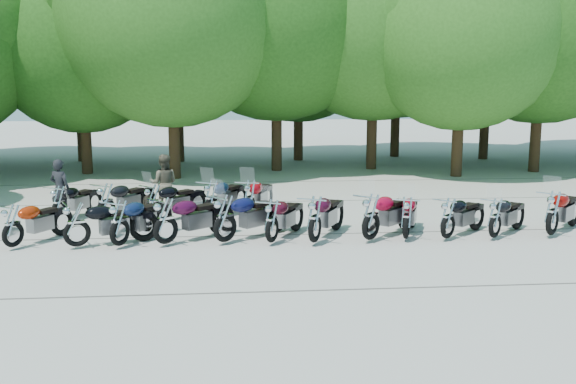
{
  "coord_description": "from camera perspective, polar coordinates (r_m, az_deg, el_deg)",
  "views": [
    {
      "loc": [
        -1.45,
        -15.06,
        4.02
      ],
      "look_at": [
        0.0,
        1.5,
        1.1
      ],
      "focal_mm": 42.0,
      "sensor_mm": 36.0,
      "label": 1
    }
  ],
  "objects": [
    {
      "name": "motorcycle_1",
      "position": [
        16.32,
        -17.47,
        -2.51
      ],
      "size": [
        2.3,
        1.49,
        1.25
      ],
      "primitive_type": null,
      "rotation": [
        0.0,
        0.0,
        1.97
      ],
      "color": "black",
      "rests_on": "ground"
    },
    {
      "name": "tree_3",
      "position": [
        26.48,
        -9.92,
        14.8
      ],
      "size": [
        8.7,
        8.7,
        10.67
      ],
      "color": "#3A2614",
      "rests_on": "ground"
    },
    {
      "name": "motorcycle_2",
      "position": [
        16.13,
        -14.09,
        -2.44
      ],
      "size": [
        1.76,
        2.3,
        1.28
      ],
      "primitive_type": null,
      "rotation": [
        0.0,
        0.0,
        2.6
      ],
      "color": "#0D193A",
      "rests_on": "ground"
    },
    {
      "name": "motorcycle_6",
      "position": [
        15.94,
        2.29,
        -2.19
      ],
      "size": [
        1.71,
        2.42,
        1.33
      ],
      "primitive_type": null,
      "rotation": [
        0.0,
        0.0,
        2.67
      ],
      "color": "#33071A",
      "rests_on": "ground"
    },
    {
      "name": "motorcycle_15",
      "position": [
        18.68,
        -6.52,
        -0.53
      ],
      "size": [
        1.71,
        2.31,
        1.28
      ],
      "primitive_type": null,
      "rotation": [
        0.0,
        0.0,
        2.63
      ],
      "color": "#0D1D39",
      "rests_on": "ground"
    },
    {
      "name": "motorcycle_5",
      "position": [
        15.96,
        -1.37,
        -2.35
      ],
      "size": [
        1.59,
        2.24,
        1.23
      ],
      "primitive_type": null,
      "rotation": [
        0.0,
        0.0,
        2.66
      ],
      "color": "#3B0815",
      "rests_on": "ground"
    },
    {
      "name": "rider_0",
      "position": [
        19.89,
        -18.74,
        0.25
      ],
      "size": [
        0.73,
        0.62,
        1.69
      ],
      "primitive_type": "imported",
      "rotation": [
        0.0,
        0.0,
        2.72
      ],
      "color": "black",
      "rests_on": "ground"
    },
    {
      "name": "tree_5",
      "position": [
        29.02,
        7.32,
        14.93
      ],
      "size": [
        9.04,
        9.04,
        11.1
      ],
      "color": "#3A2614",
      "rests_on": "ground"
    },
    {
      "name": "ground",
      "position": [
        15.65,
        0.48,
        -4.92
      ],
      "size": [
        90.0,
        90.0,
        0.0
      ],
      "primitive_type": "plane",
      "color": "#A29F92",
      "rests_on": "ground"
    },
    {
      "name": "motorcycle_12",
      "position": [
        19.25,
        -18.83,
        -0.85
      ],
      "size": [
        1.49,
        2.14,
        1.17
      ],
      "primitive_type": null,
      "rotation": [
        0.0,
        0.0,
        2.68
      ],
      "color": "black",
      "rests_on": "ground"
    },
    {
      "name": "tree_11",
      "position": [
        31.6,
        -9.43,
        12.5
      ],
      "size": [
        7.56,
        7.56,
        9.28
      ],
      "color": "#3A2614",
      "rests_on": "ground"
    },
    {
      "name": "motorcycle_9",
      "position": [
        16.82,
        13.41,
        -2.06
      ],
      "size": [
        1.98,
        1.92,
        1.19
      ],
      "primitive_type": null,
      "rotation": [
        0.0,
        0.0,
        2.33
      ],
      "color": "black",
      "rests_on": "ground"
    },
    {
      "name": "tree_6",
      "position": [
        27.45,
        14.55,
        13.39
      ],
      "size": [
        8.0,
        8.0,
        9.82
      ],
      "color": "#3A2614",
      "rests_on": "ground"
    },
    {
      "name": "tree_10",
      "position": [
        32.79,
        -17.46,
        12.37
      ],
      "size": [
        7.78,
        7.78,
        9.55
      ],
      "color": "#3A2614",
      "rests_on": "ground"
    },
    {
      "name": "motorcycle_16",
      "position": [
        18.59,
        -3.26,
        -0.52
      ],
      "size": [
        1.44,
        2.37,
        1.29
      ],
      "primitive_type": null,
      "rotation": [
        0.0,
        0.0,
        2.79
      ],
      "color": "#93050D",
      "rests_on": "ground"
    },
    {
      "name": "motorcycle_10",
      "position": [
        17.2,
        17.15,
        -2.0
      ],
      "size": [
        1.9,
        1.93,
        1.17
      ],
      "primitive_type": null,
      "rotation": [
        0.0,
        0.0,
        2.37
      ],
      "color": "black",
      "rests_on": "ground"
    },
    {
      "name": "motorcycle_14",
      "position": [
        18.55,
        -11.3,
        -0.82
      ],
      "size": [
        2.0,
        1.98,
        1.22
      ],
      "primitive_type": null,
      "rotation": [
        0.0,
        0.0,
        2.35
      ],
      "color": "black",
      "rests_on": "ground"
    },
    {
      "name": "tree_7",
      "position": [
        29.77,
        20.8,
        13.9
      ],
      "size": [
        8.79,
        8.79,
        10.79
      ],
      "color": "#3A2614",
      "rests_on": "ground"
    },
    {
      "name": "tree_14",
      "position": [
        33.48,
        16.66,
        12.65
      ],
      "size": [
        8.02,
        8.02,
        9.84
      ],
      "color": "#3A2614",
      "rests_on": "ground"
    },
    {
      "name": "tree_13",
      "position": [
        33.59,
        9.27,
        13.28
      ],
      "size": [
        8.31,
        8.31,
        10.2
      ],
      "color": "#3A2614",
      "rests_on": "ground"
    },
    {
      "name": "motorcycle_0",
      "position": [
        16.8,
        -22.31,
        -2.54
      ],
      "size": [
        1.65,
        2.15,
        1.2
      ],
      "primitive_type": null,
      "rotation": [
        0.0,
        0.0,
        2.6
      ],
      "color": "#992105",
      "rests_on": "ground"
    },
    {
      "name": "tree_2",
      "position": [
        28.52,
        -17.14,
        12.13
      ],
      "size": [
        7.31,
        7.31,
        8.97
      ],
      "color": "#3A2614",
      "rests_on": "ground"
    },
    {
      "name": "motorcycle_11",
      "position": [
        17.91,
        21.51,
        -1.55
      ],
      "size": [
        2.15,
        2.17,
        1.32
      ],
      "primitive_type": null,
      "rotation": [
        0.0,
        0.0,
        2.36
      ],
      "color": "#780804",
      "rests_on": "ground"
    },
    {
      "name": "tree_4",
      "position": [
        28.34,
        -1.0,
        15.25
      ],
      "size": [
        9.13,
        9.13,
        11.2
      ],
      "color": "#3A2614",
      "rests_on": "ground"
    },
    {
      "name": "motorcycle_4",
      "position": [
        16.04,
        -5.37,
        -2.11
      ],
      "size": [
        2.28,
        2.12,
        1.35
      ],
      "primitive_type": null,
      "rotation": [
        0.0,
        0.0,
        2.29
      ],
      "color": "#0D103A",
      "rests_on": "ground"
    },
    {
      "name": "motorcycle_3",
      "position": [
        16.05,
        -10.33,
        -2.28
      ],
      "size": [
        2.25,
        2.04,
        1.32
      ],
      "primitive_type": null,
      "rotation": [
        0.0,
        0.0,
        2.26
      ],
      "color": "#370724",
      "rests_on": "ground"
    },
    {
      "name": "motorcycle_13",
      "position": [
        18.78,
        -15.13,
        -0.77
      ],
      "size": [
        1.82,
        2.24,
        1.27
      ],
      "primitive_type": null,
      "rotation": [
        0.0,
        0.0,
        2.55
      ],
      "color": "black",
      "rests_on": "ground"
    },
    {
      "name": "rider_1",
      "position": [
        20.09,
        -10.47,
        0.73
      ],
      "size": [
        0.85,
        0.68,
        1.71
      ],
      "primitive_type": "imported",
      "rotation": [
        0.0,
        0.0,
        3.11
      ],
      "color": "brown",
      "rests_on": "ground"
    },
    {
      "name": "motorcycle_7",
      "position": [
        16.3,
        7.05,
        -1.97
      ],
      "size": [
        2.19,
        2.18,
        1.34
      ],
      "primitive_type": null,
      "rotation": [
        0.0,
        0.0,
        2.35
      ],
      "color": "maroon",
      "rests_on": "ground"
    },
    {
      "name": "tree_12",
      "position": [
        31.74,
        0.9,
        13.04
      ],
      "size": [
        7.88,
        7.88,
        9.67
      ],
      "color": "#3A2614",
      "rests_on": "ground"
    },
    {
      "name": "motorcycle_8",
      "position": [
        16.58,
        10.01,
        -2.04
      ],
      "size": [
        1.39,
        2.27,
        1.23
      ],
      "primitive_type": null,
      "rotation": [
        0.0,
        0.0,
        2.78
      ],
      "color": "maroon",
      "rests_on": "ground"
    }
  ]
}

